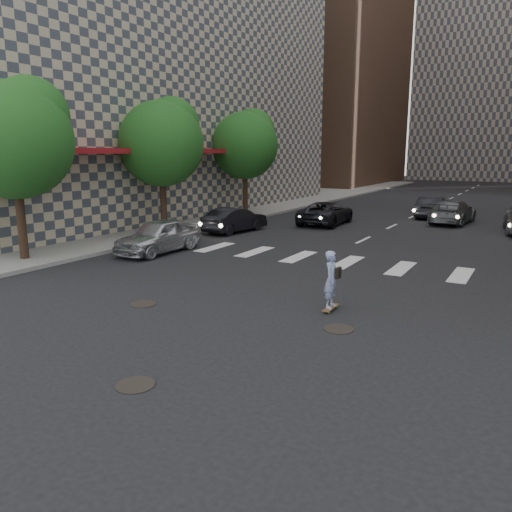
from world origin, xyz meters
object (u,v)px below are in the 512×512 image
at_px(traffic_car_c, 326,213).
at_px(silver_sedan, 159,236).
at_px(tree_a, 17,135).
at_px(tree_b, 164,140).
at_px(traffic_car_b, 452,212).
at_px(traffic_car_e, 432,207).
at_px(traffic_car_a, 235,220).
at_px(skateboarder, 332,280).
at_px(tree_c, 247,142).

bearing_deg(traffic_car_c, silver_sedan, 73.19).
xyz_separation_m(tree_a, silver_sedan, (3.11, 3.80, -3.95)).
bearing_deg(tree_b, traffic_car_b, 41.88).
bearing_deg(traffic_car_b, traffic_car_e, -47.81).
distance_m(traffic_car_a, traffic_car_e, 13.39).
xyz_separation_m(tree_b, traffic_car_a, (2.95, 1.86, -4.01)).
bearing_deg(skateboarder, silver_sedan, 157.02).
bearing_deg(tree_a, traffic_car_e, 63.10).
height_order(silver_sedan, traffic_car_c, silver_sedan).
bearing_deg(silver_sedan, traffic_car_e, 67.07).
xyz_separation_m(tree_a, traffic_car_b, (12.12, 18.86, -3.97)).
height_order(traffic_car_a, traffic_car_e, traffic_car_e).
height_order(traffic_car_c, traffic_car_e, traffic_car_e).
bearing_deg(silver_sedan, skateboarder, -21.65).
xyz_separation_m(skateboarder, traffic_car_b, (0.05, 18.75, -0.15)).
relative_size(silver_sedan, traffic_car_e, 1.01).
bearing_deg(traffic_car_c, tree_b, 46.66).
distance_m(tree_a, traffic_car_c, 16.50).
bearing_deg(traffic_car_a, skateboarder, 140.43).
relative_size(silver_sedan, traffic_car_b, 0.88).
distance_m(tree_a, traffic_car_a, 11.05).
relative_size(tree_c, traffic_car_b, 1.42).
bearing_deg(tree_c, traffic_car_b, 13.30).
height_order(tree_b, tree_c, same).
distance_m(tree_b, tree_c, 8.00).
distance_m(traffic_car_b, traffic_car_c, 7.36).
distance_m(silver_sedan, traffic_car_b, 17.55).
xyz_separation_m(skateboarder, traffic_car_a, (-9.11, 9.75, -0.19)).
relative_size(tree_c, traffic_car_e, 1.64).
height_order(tree_c, traffic_car_c, tree_c).
bearing_deg(traffic_car_c, traffic_car_a, 56.72).
distance_m(tree_a, silver_sedan, 6.30).
bearing_deg(tree_b, tree_c, 90.00).
height_order(skateboarder, traffic_car_a, skateboarder).
distance_m(tree_c, traffic_car_b, 13.07).
bearing_deg(traffic_car_c, tree_a, 65.74).
distance_m(tree_a, traffic_car_b, 22.77).
xyz_separation_m(skateboarder, traffic_car_c, (-6.13, 14.75, -0.18)).
bearing_deg(tree_c, skateboarder, -52.79).
height_order(silver_sedan, traffic_car_a, silver_sedan).
height_order(tree_b, traffic_car_c, tree_b).
xyz_separation_m(tree_b, skateboarder, (12.07, -7.89, -3.82)).
bearing_deg(tree_a, silver_sedan, 50.70).
bearing_deg(skateboarder, tree_a, 179.91).
height_order(tree_c, skateboarder, tree_c).
distance_m(tree_a, tree_b, 8.00).
distance_m(skateboarder, traffic_car_a, 13.35).
height_order(tree_a, traffic_car_b, tree_a).
bearing_deg(silver_sedan, traffic_car_c, 76.40).
relative_size(traffic_car_a, traffic_car_b, 0.83).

